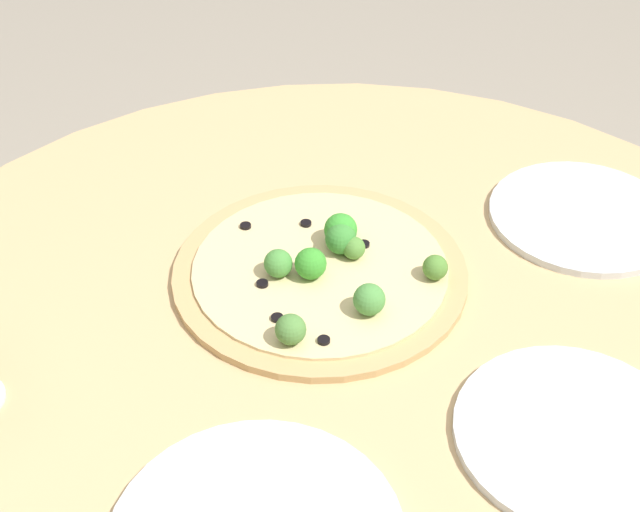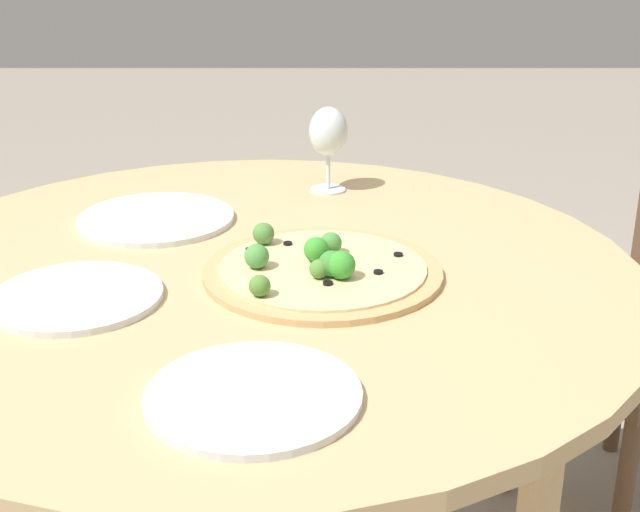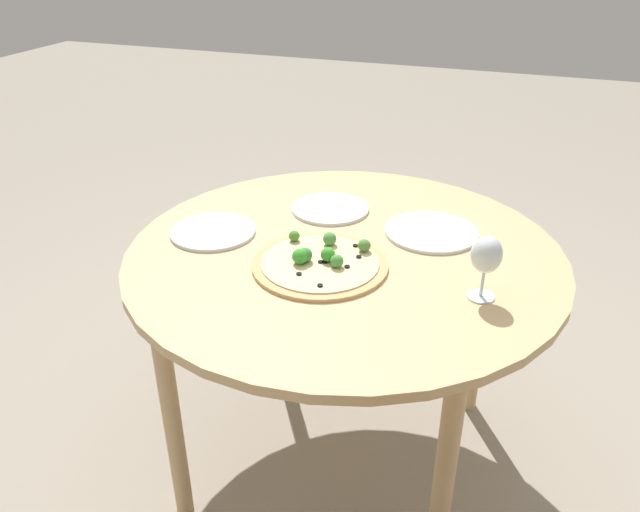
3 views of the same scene
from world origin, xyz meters
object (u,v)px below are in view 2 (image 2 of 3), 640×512
Objects in this scene: pizza at (317,268)px; wine_glass at (326,134)px; plate_near at (153,219)px; plate_side at (251,396)px; plate_far at (73,297)px.

pizza is 0.42m from wine_glass.
plate_near and plate_side have the same top height.
plate_near is 0.33m from plate_far.
plate_side is at bearing -70.48° from plate_near.
pizza reaches higher than plate_far.
plate_far is 0.37m from plate_side.
wine_glass is at bearing 30.28° from plate_near.
plate_far is (-0.34, -0.09, -0.01)m from pizza.
pizza reaches higher than plate_near.
pizza reaches higher than plate_side.
wine_glass reaches higher than pizza.
plate_near is (-0.30, -0.17, -0.11)m from wine_glass.
plate_near is at bearing -149.72° from wine_glass.
pizza is 2.20× the size of wine_glass.
plate_far is 0.98× the size of plate_side.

